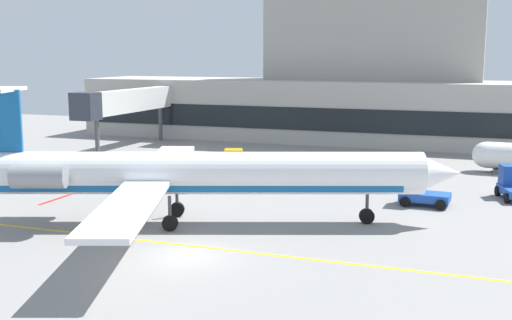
# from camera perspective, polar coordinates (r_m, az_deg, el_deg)

# --- Properties ---
(ground) EXTENTS (120.00, 120.00, 0.11)m
(ground) POSITION_cam_1_polar(r_m,az_deg,el_deg) (32.44, -6.08, -8.63)
(ground) COLOR gray
(terminal_building) EXTENTS (62.58, 11.97, 20.72)m
(terminal_building) POSITION_cam_1_polar(r_m,az_deg,el_deg) (75.54, 8.59, 7.15)
(terminal_building) COLOR #ADA89E
(terminal_building) RESTS_ON ground
(jet_bridge_west) EXTENTS (2.40, 17.18, 6.42)m
(jet_bridge_west) POSITION_cam_1_polar(r_m,az_deg,el_deg) (68.78, -11.72, 5.10)
(jet_bridge_west) COLOR silver
(jet_bridge_west) RESTS_ON ground
(regional_jet) EXTENTS (30.75, 25.02, 8.07)m
(regional_jet) POSITION_cam_1_polar(r_m,az_deg,el_deg) (37.83, -6.34, -1.23)
(regional_jet) COLOR white
(regional_jet) RESTS_ON ground
(baggage_tug) EXTENTS (3.33, 2.22, 1.92)m
(baggage_tug) POSITION_cam_1_polar(r_m,az_deg,el_deg) (43.98, 14.45, -2.81)
(baggage_tug) COLOR #1E4CB2
(baggage_tug) RESTS_ON ground
(belt_loader) EXTENTS (2.82, 3.83, 2.06)m
(belt_loader) POSITION_cam_1_polar(r_m,az_deg,el_deg) (53.53, -2.06, -0.30)
(belt_loader) COLOR #E5B20C
(belt_loader) RESTS_ON ground
(safety_cone_alpha) EXTENTS (0.47, 0.47, 0.55)m
(safety_cone_alpha) POSITION_cam_1_polar(r_m,az_deg,el_deg) (42.61, -11.22, -3.96)
(safety_cone_alpha) COLOR orange
(safety_cone_alpha) RESTS_ON ground
(safety_cone_bravo) EXTENTS (0.47, 0.47, 0.55)m
(safety_cone_bravo) POSITION_cam_1_polar(r_m,az_deg,el_deg) (37.08, -11.99, -6.00)
(safety_cone_bravo) COLOR orange
(safety_cone_bravo) RESTS_ON ground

